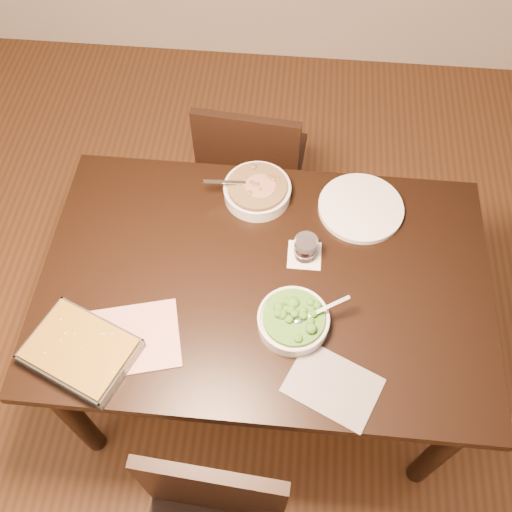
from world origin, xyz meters
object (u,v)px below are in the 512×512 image
wine_tumbler (305,248)px  baking_dish (81,351)px  stew_bowl (257,190)px  dinner_plate (361,208)px  table (265,293)px  broccoli_bowl (293,320)px  chair_far (252,167)px

wine_tumbler → baking_dish: bearing=-147.3°
stew_bowl → baking_dish: bearing=-125.6°
baking_dish → stew_bowl: bearing=77.0°
stew_bowl → dinner_plate: 0.35m
table → broccoli_bowl: 0.22m
stew_bowl → wine_tumbler: bearing=-52.6°
wine_tumbler → dinner_plate: size_ratio=0.29×
table → broccoli_bowl: size_ratio=6.05×
baking_dish → chair_far: size_ratio=0.41×
broccoli_bowl → chair_far: size_ratio=0.27×
broccoli_bowl → wine_tumbler: (0.02, 0.24, 0.02)m
baking_dish → chair_far: chair_far is taller
chair_far → table: bearing=104.4°
wine_tumbler → chair_far: chair_far is taller
table → baking_dish: size_ratio=3.96×
broccoli_bowl → dinner_plate: bearing=65.7°
broccoli_bowl → chair_far: bearing=103.9°
dinner_plate → table: bearing=-134.9°
baking_dish → dinner_plate: bearing=59.4°
stew_bowl → broccoli_bowl: (0.15, -0.47, -0.00)m
wine_tumbler → dinner_plate: (0.18, 0.20, -0.04)m
broccoli_bowl → baking_dish: bearing=-165.7°
table → dinner_plate: bearing=45.1°
broccoli_bowl → table: bearing=122.9°
table → wine_tumbler: wine_tumbler is taller
stew_bowl → chair_far: size_ratio=0.29×
table → chair_far: (-0.11, 0.69, -0.18)m
table → baking_dish: 0.59m
table → dinner_plate: 0.43m
baking_dish → chair_far: 1.10m
stew_bowl → wine_tumbler: (0.17, -0.22, 0.01)m
chair_far → dinner_plate: bearing=141.5°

